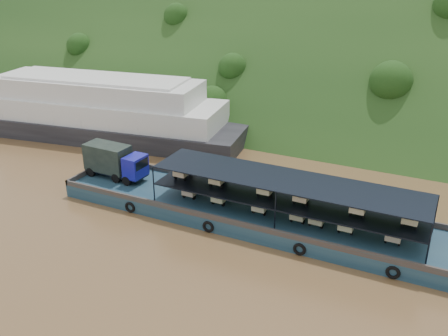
% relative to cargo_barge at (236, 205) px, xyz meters
% --- Properties ---
extents(ground, '(160.00, 160.00, 0.00)m').
position_rel_cargo_barge_xyz_m(ground, '(-0.54, -0.23, -1.12)').
color(ground, brown).
rests_on(ground, ground).
extents(hillside, '(140.00, 39.60, 39.60)m').
position_rel_cargo_barge_xyz_m(hillside, '(-0.54, 35.77, -1.12)').
color(hillside, '#173513').
rests_on(hillside, ground).
extents(cargo_barge, '(35.00, 7.18, 4.54)m').
position_rel_cargo_barge_xyz_m(cargo_barge, '(0.00, 0.00, 0.00)').
color(cargo_barge, '#132E44').
rests_on(cargo_barge, ground).
extents(passenger_ferry, '(39.07, 15.05, 7.71)m').
position_rel_cargo_barge_xyz_m(passenger_ferry, '(-25.05, 12.33, 2.22)').
color(passenger_ferry, black).
rests_on(passenger_ferry, ground).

